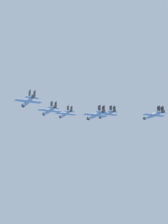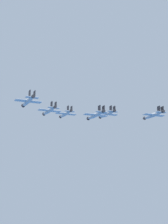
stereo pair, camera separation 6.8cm
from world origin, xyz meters
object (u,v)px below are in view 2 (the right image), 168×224
at_px(jet_left_wingman, 49,111).
at_px(jet_slot_rear, 95,115).
at_px(jet_left_outer, 28,101).
at_px(jet_right_wingman, 107,114).
at_px(jet_right_outer, 153,115).
at_px(jet_lead, 65,114).

xyz_separation_m(jet_left_wingman, jet_slot_rear, (-15.14, -16.36, -4.22)).
distance_m(jet_left_outer, jet_slot_rear, 28.99).
distance_m(jet_right_wingman, jet_left_outer, 46.59).
bearing_deg(jet_left_outer, jet_slot_rear, -89.07).
xyz_separation_m(jet_right_outer, jet_slot_rear, (-3.45, 28.66, -2.80)).
xyz_separation_m(jet_right_wingman, jet_right_outer, (-15.14, -16.36, -2.66)).
bearing_deg(jet_slot_rear, jet_right_outer, -89.19).
height_order(jet_left_outer, jet_slot_rear, jet_left_outer).
bearing_deg(jet_lead, jet_right_outer, -139.02).
relative_size(jet_left_wingman, jet_left_outer, 0.99).
xyz_separation_m(jet_right_wingman, jet_slot_rear, (-18.58, 12.30, -5.46)).
xyz_separation_m(jet_left_outer, jet_slot_rear, (3.45, -28.66, -2.66)).
relative_size(jet_lead, jet_left_wingman, 1.01).
bearing_deg(jet_right_wingman, jet_right_outer, -139.23).
height_order(jet_left_outer, jet_right_outer, jet_right_outer).
relative_size(jet_lead, jet_right_wingman, 1.01).
height_order(jet_lead, jet_right_wingman, jet_lead).
xyz_separation_m(jet_lead, jet_right_wingman, (-15.14, -16.36, -2.40)).
bearing_deg(jet_left_outer, jet_lead, -39.43).
height_order(jet_right_wingman, jet_right_outer, jet_right_wingman).
xyz_separation_m(jet_left_wingman, jet_left_outer, (-18.58, 12.30, -1.55)).
distance_m(jet_right_wingman, jet_right_outer, 22.44).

